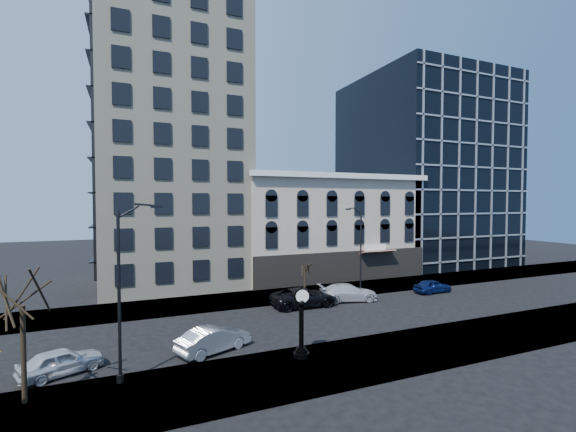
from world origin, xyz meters
name	(u,v)px	position (x,y,z in m)	size (l,w,h in m)	color
ground	(284,323)	(0.00, 0.00, 0.00)	(160.00, 160.00, 0.00)	black
sidewalk_far	(252,298)	(0.00, 8.00, 0.06)	(160.00, 6.00, 0.12)	gray
sidewalk_near	(337,363)	(0.00, -8.00, 0.06)	(160.00, 6.00, 0.12)	gray
cream_tower	(172,113)	(-6.11, 18.88, 19.32)	(15.90, 15.40, 42.50)	beige
victorian_row	(325,228)	(12.00, 15.89, 6.00)	(22.60, 11.19, 12.50)	#B9A998
glass_office	(423,172)	(32.00, 20.91, 14.00)	(20.00, 20.15, 28.00)	black
street_clock	(301,325)	(-1.56, -6.58, 2.03)	(0.96, 0.96, 4.22)	black
street_lamp_near	(132,244)	(-10.66, -5.83, 7.05)	(2.33, 0.84, 9.19)	black
street_lamp_far	(357,227)	(10.22, 5.89, 6.71)	(2.20, 0.87, 8.74)	black
bare_tree_near	(22,284)	(-15.26, -6.49, 5.52)	(4.16, 4.16, 7.15)	#2E2417
bare_tree_far	(305,264)	(5.36, 7.72, 3.00)	(2.23, 2.23, 3.83)	#2E2417
car_near_a	(61,361)	(-14.23, -3.53, 0.70)	(1.65, 4.10, 1.40)	silver
car_near_b	(214,339)	(-6.08, -3.51, 0.77)	(1.63, 4.67, 1.54)	#A5A8AD
car_far_a	(304,297)	(3.39, 3.70, 0.82)	(2.74, 5.94, 1.65)	black
car_far_b	(348,292)	(7.99, 3.83, 0.80)	(2.23, 5.50, 1.60)	silver
car_far_c	(432,286)	(17.62, 3.32, 0.69)	(1.63, 4.04, 1.38)	#0C194C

